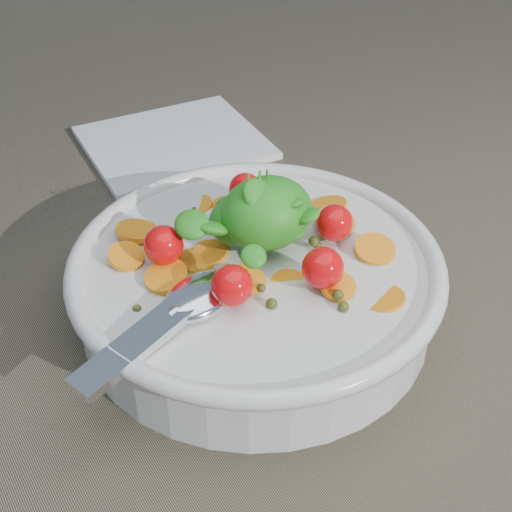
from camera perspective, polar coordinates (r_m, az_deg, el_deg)
ground at (r=0.52m, az=-0.73°, el=-4.27°), size 6.00×6.00×0.00m
bowl at (r=0.49m, az=-0.04°, el=-2.01°), size 0.28×0.26×0.11m
napkin at (r=0.72m, az=-6.57°, el=9.01°), size 0.18×0.16×0.01m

